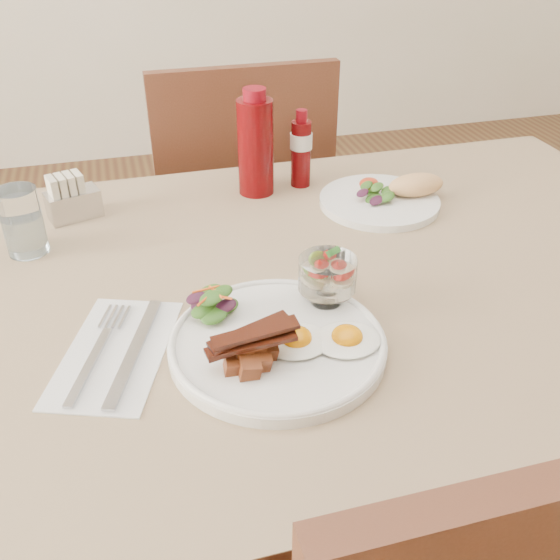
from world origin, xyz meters
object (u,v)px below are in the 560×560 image
at_px(ketchup_bottle, 256,145).
at_px(sugar_caddy, 72,200).
at_px(table, 323,318).
at_px(water_glass, 23,225).
at_px(chair_far, 239,214).
at_px(second_plate, 388,196).
at_px(main_plate, 277,345).
at_px(hot_sauce_bottle, 301,150).
at_px(fruit_cup, 327,274).

relative_size(ketchup_bottle, sugar_caddy, 1.99).
xyz_separation_m(table, sugar_caddy, (-0.37, 0.29, 0.12)).
distance_m(table, water_glass, 0.50).
height_order(chair_far, second_plate, chair_far).
height_order(main_plate, second_plate, second_plate).
xyz_separation_m(main_plate, sugar_caddy, (-0.25, 0.45, 0.03)).
bearing_deg(sugar_caddy, water_glass, -140.99).
relative_size(table, hot_sauce_bottle, 8.86).
relative_size(second_plate, ketchup_bottle, 1.21).
distance_m(table, sugar_caddy, 0.49).
bearing_deg(fruit_cup, water_glass, 145.55).
xyz_separation_m(sugar_caddy, water_glass, (-0.07, -0.11, 0.01)).
bearing_deg(table, main_plate, -126.53).
height_order(fruit_cup, second_plate, fruit_cup).
bearing_deg(table, ketchup_bottle, 96.17).
height_order(second_plate, ketchup_bottle, ketchup_bottle).
bearing_deg(hot_sauce_bottle, main_plate, -110.18).
bearing_deg(second_plate, hot_sauce_bottle, 136.77).
relative_size(table, second_plate, 5.52).
xyz_separation_m(chair_far, sugar_caddy, (-0.37, -0.37, 0.26)).
distance_m(chair_far, sugar_caddy, 0.59).
height_order(table, hot_sauce_bottle, hot_sauce_bottle).
relative_size(second_plate, hot_sauce_bottle, 1.61).
bearing_deg(main_plate, water_glass, 133.00).
height_order(fruit_cup, ketchup_bottle, ketchup_bottle).
distance_m(second_plate, sugar_caddy, 0.57).
xyz_separation_m(fruit_cup, ketchup_bottle, (-0.00, 0.41, 0.03)).
xyz_separation_m(table, fruit_cup, (-0.03, -0.10, 0.15)).
distance_m(fruit_cup, hot_sauce_bottle, 0.43).
distance_m(table, hot_sauce_bottle, 0.36).
bearing_deg(hot_sauce_bottle, water_glass, -165.08).
height_order(table, main_plate, main_plate).
xyz_separation_m(ketchup_bottle, sugar_caddy, (-0.34, -0.02, -0.06)).
bearing_deg(fruit_cup, ketchup_bottle, 90.30).
height_order(second_plate, hot_sauce_bottle, hot_sauce_bottle).
relative_size(hot_sauce_bottle, water_glass, 1.37).
bearing_deg(water_glass, fruit_cup, -34.45).
bearing_deg(second_plate, fruit_cup, -127.12).
relative_size(hot_sauce_bottle, sugar_caddy, 1.50).
distance_m(table, fruit_cup, 0.18).
height_order(main_plate, sugar_caddy, sugar_caddy).
height_order(main_plate, water_glass, water_glass).
bearing_deg(table, hot_sauce_bottle, 79.81).
distance_m(fruit_cup, water_glass, 0.50).
distance_m(chair_far, hot_sauce_bottle, 0.46).
bearing_deg(table, chair_far, 90.00).
bearing_deg(table, water_glass, 157.20).
xyz_separation_m(ketchup_bottle, water_glass, (-0.41, -0.12, -0.05)).
bearing_deg(main_plate, fruit_cup, 36.49).
xyz_separation_m(hot_sauce_bottle, water_glass, (-0.50, -0.13, -0.02)).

